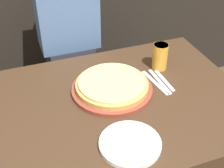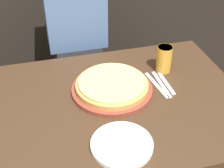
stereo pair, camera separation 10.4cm
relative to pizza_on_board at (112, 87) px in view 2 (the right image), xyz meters
name	(u,v)px [view 2 (the right image)]	position (x,y,z in m)	size (l,w,h in m)	color
dining_table	(103,160)	(-0.07, -0.08, -0.40)	(1.28, 0.85, 0.74)	#3D2819
pizza_on_board	(112,87)	(0.00, 0.00, 0.00)	(0.37, 0.37, 0.06)	brown
beer_glass	(164,58)	(0.29, 0.10, 0.05)	(0.07, 0.07, 0.13)	gold
dinner_plate	(122,145)	(-0.05, -0.33, -0.02)	(0.23, 0.23, 0.02)	white
fork	(156,85)	(0.21, -0.01, -0.02)	(0.05, 0.21, 0.00)	silver
dinner_knife	(161,84)	(0.24, -0.01, -0.02)	(0.02, 0.21, 0.00)	silver
spoon	(166,83)	(0.26, -0.01, -0.02)	(0.02, 0.18, 0.00)	silver
diner_person	(78,53)	(-0.07, 0.53, -0.11)	(0.33, 0.20, 1.32)	#33333D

